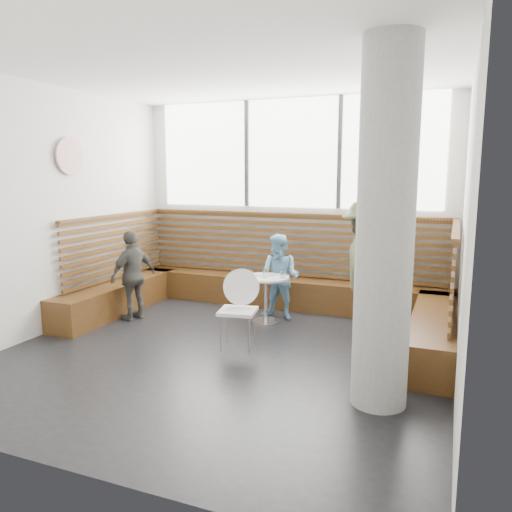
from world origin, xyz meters
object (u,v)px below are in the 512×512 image
at_px(cafe_chair, 240,302).
at_px(child_back, 280,277).
at_px(adult_man, 366,268).
at_px(concrete_column, 385,229).
at_px(child_left, 133,275).
at_px(cafe_table, 266,290).

height_order(cafe_chair, child_back, child_back).
bearing_deg(adult_man, child_back, 73.25).
xyz_separation_m(concrete_column, cafe_chair, (-1.78, 0.91, -1.05)).
xyz_separation_m(concrete_column, child_left, (-3.66, 1.40, -0.96)).
bearing_deg(adult_man, concrete_column, -171.63).
height_order(cafe_chair, child_left, child_left).
bearing_deg(adult_man, cafe_table, 84.45).
distance_m(concrete_column, cafe_table, 2.91).
distance_m(cafe_chair, child_back, 1.29).
relative_size(cafe_chair, child_back, 0.76).
relative_size(cafe_chair, child_left, 0.73).
bearing_deg(cafe_table, cafe_chair, -86.52).
distance_m(concrete_column, cafe_chair, 2.26).
bearing_deg(child_back, cafe_table, -109.52).
xyz_separation_m(cafe_table, child_left, (-1.82, -0.55, 0.17)).
relative_size(concrete_column, adult_man, 1.81).
distance_m(adult_man, child_left, 3.25).
xyz_separation_m(concrete_column, cafe_table, (-1.84, 1.95, -1.13)).
height_order(concrete_column, child_left, concrete_column).
height_order(cafe_table, child_back, child_back).
bearing_deg(concrete_column, child_back, 128.04).
height_order(adult_man, child_left, adult_man).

